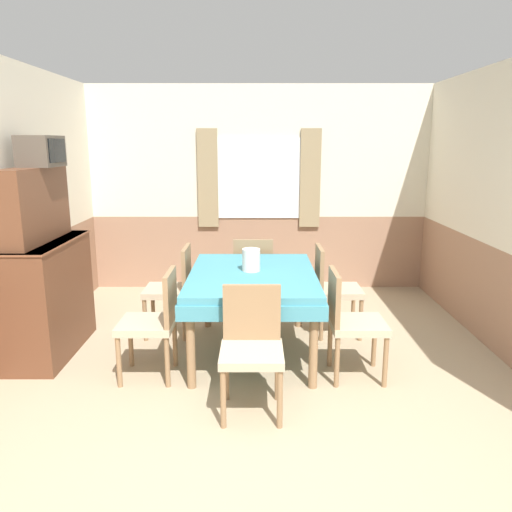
# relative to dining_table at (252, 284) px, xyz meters

# --- Properties ---
(ground_plane) EXTENTS (16.00, 16.00, 0.00)m
(ground_plane) POSITION_rel_dining_table_xyz_m (0.07, -1.79, -0.66)
(ground_plane) COLOR tan
(wall_back) EXTENTS (4.70, 0.09, 2.60)m
(wall_back) POSITION_rel_dining_table_xyz_m (0.07, 2.16, 0.65)
(wall_back) COLOR silver
(wall_back) RESTS_ON ground_plane
(wall_left) EXTENTS (0.05, 4.33, 2.60)m
(wall_left) POSITION_rel_dining_table_xyz_m (-2.11, 0.17, 0.64)
(wall_left) COLOR silver
(wall_left) RESTS_ON ground_plane
(wall_right) EXTENTS (0.05, 4.33, 2.60)m
(wall_right) POSITION_rel_dining_table_xyz_m (2.24, 0.17, 0.64)
(wall_right) COLOR silver
(wall_right) RESTS_ON ground_plane
(dining_table) EXTENTS (1.14, 1.54, 0.76)m
(dining_table) POSITION_rel_dining_table_xyz_m (0.00, 0.00, 0.00)
(dining_table) COLOR teal
(dining_table) RESTS_ON ground_plane
(chair_left_near) EXTENTS (0.44, 0.44, 0.89)m
(chair_left_near) POSITION_rel_dining_table_xyz_m (-0.79, -0.47, -0.16)
(chair_left_near) COLOR #93704C
(chair_left_near) RESTS_ON ground_plane
(chair_left_far) EXTENTS (0.44, 0.44, 0.89)m
(chair_left_far) POSITION_rel_dining_table_xyz_m (-0.79, 0.47, -0.16)
(chair_left_far) COLOR #93704C
(chair_left_far) RESTS_ON ground_plane
(chair_right_near) EXTENTS (0.44, 0.44, 0.89)m
(chair_right_near) POSITION_rel_dining_table_xyz_m (0.79, -0.47, -0.16)
(chair_right_near) COLOR #93704C
(chair_right_near) RESTS_ON ground_plane
(chair_head_window) EXTENTS (0.44, 0.44, 0.89)m
(chair_head_window) POSITION_rel_dining_table_xyz_m (0.00, 0.99, -0.16)
(chair_head_window) COLOR #93704C
(chair_head_window) RESTS_ON ground_plane
(chair_right_far) EXTENTS (0.44, 0.44, 0.89)m
(chair_right_far) POSITION_rel_dining_table_xyz_m (0.79, 0.47, -0.16)
(chair_right_far) COLOR #93704C
(chair_right_far) RESTS_ON ground_plane
(chair_head_near) EXTENTS (0.44, 0.44, 0.89)m
(chair_head_near) POSITION_rel_dining_table_xyz_m (0.00, -0.99, -0.16)
(chair_head_near) COLOR #93704C
(chair_head_near) RESTS_ON ground_plane
(sideboard) EXTENTS (0.46, 1.14, 1.68)m
(sideboard) POSITION_rel_dining_table_xyz_m (-1.86, 0.02, 0.06)
(sideboard) COLOR brown
(sideboard) RESTS_ON ground_plane
(tv) EXTENTS (0.29, 0.44, 0.27)m
(tv) POSITION_rel_dining_table_xyz_m (-1.84, 0.14, 1.16)
(tv) COLOR #51473D
(tv) RESTS_ON sideboard
(vase) EXTENTS (0.16, 0.16, 0.20)m
(vase) POSITION_rel_dining_table_xyz_m (-0.01, 0.06, 0.21)
(vase) COLOR silver
(vase) RESTS_ON dining_table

